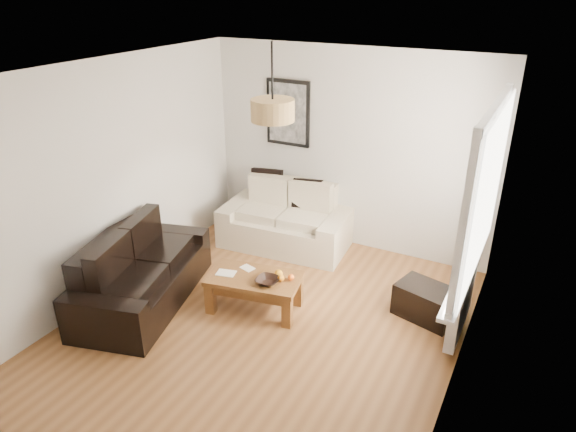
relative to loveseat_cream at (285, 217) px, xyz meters
The scene contains 21 objects.
floor 1.94m from the loveseat_cream, 69.71° to the right, with size 4.50×4.50×0.00m, color brown.
ceiling 2.89m from the loveseat_cream, 69.71° to the right, with size 3.80×4.50×0.00m, color white, non-canonical shape.
wall_back 1.20m from the loveseat_cream, 35.53° to the left, with size 3.80×0.04×2.60m, color silver, non-canonical shape.
wall_front 4.18m from the loveseat_cream, 80.73° to the right, with size 3.80×0.04×2.60m, color silver, non-canonical shape.
wall_left 2.34m from the loveseat_cream, 124.90° to the right, with size 0.04×4.50×2.60m, color silver, non-canonical shape.
wall_right 3.24m from the loveseat_cream, 34.83° to the right, with size 0.04×4.50×2.60m, color silver, non-canonical shape.
window_bay 2.95m from the loveseat_cream, 21.27° to the right, with size 0.14×1.90×1.60m, color white, non-canonical shape.
radiator 2.67m from the loveseat_cream, 21.58° to the right, with size 0.10×0.90×0.52m, color white.
poster 1.37m from the loveseat_cream, 113.56° to the left, with size 0.62×0.04×0.87m, color black, non-canonical shape.
pendant_shade 2.43m from the loveseat_cream, 66.03° to the right, with size 0.40×0.40×0.20m, color tan.
loveseat_cream is the anchor object (origin of this frame).
sofa_leather 2.07m from the loveseat_cream, 111.86° to the right, with size 1.83×0.89×0.79m, color black, non-canonical shape.
coffee_table 1.56m from the loveseat_cream, 74.61° to the right, with size 0.99×0.54×0.41m, color brown, non-canonical shape.
ottoman 2.26m from the loveseat_cream, 19.96° to the right, with size 0.63×0.40×0.36m, color black.
cushion_left 0.55m from the loveseat_cream, 153.28° to the left, with size 0.42×0.13×0.42m, color black.
cushion_right 0.43m from the loveseat_cream, 42.56° to the left, with size 0.39×0.12×0.39m, color black.
fruit_bowl 1.65m from the loveseat_cream, 68.49° to the right, with size 0.24×0.24×0.06m, color black.
orange_a 1.60m from the loveseat_cream, 63.73° to the right, with size 0.07×0.07×0.07m, color orange.
orange_b 1.59m from the loveseat_cream, 59.90° to the right, with size 0.07×0.07×0.07m, color orange.
orange_c 1.52m from the loveseat_cream, 64.83° to the right, with size 0.09×0.09×0.09m, color orange.
papers 1.57m from the loveseat_cream, 86.25° to the right, with size 0.20×0.14×0.01m, color silver.
Camera 1 is at (2.28, -3.74, 3.32)m, focal length 32.19 mm.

